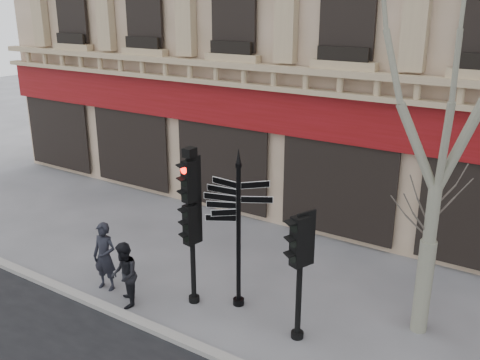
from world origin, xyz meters
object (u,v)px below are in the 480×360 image
object	(u,v)px
traffic_signal_secondary	(300,255)
pedestrian_b	(124,275)
fingerpost	(239,203)
pedestrian_a	(105,256)
traffic_signal_main	(191,208)
plane_tree	(451,62)

from	to	relation	value
traffic_signal_secondary	pedestrian_b	world-z (taller)	traffic_signal_secondary
fingerpost	pedestrian_a	size ratio (longest dim) A/B	2.20
traffic_signal_secondary	pedestrian_b	bearing A→B (deg)	-142.72
traffic_signal_main	pedestrian_b	size ratio (longest dim) A/B	2.40
fingerpost	traffic_signal_secondary	xyz separation A→B (m)	(1.72, -0.38, -0.60)
traffic_signal_secondary	plane_tree	size ratio (longest dim) A/B	0.34
pedestrian_a	pedestrian_b	xyz separation A→B (m)	(0.94, -0.30, -0.08)
plane_tree	pedestrian_a	world-z (taller)	plane_tree
pedestrian_a	traffic_signal_secondary	bearing A→B (deg)	-0.75
fingerpost	plane_tree	xyz separation A→B (m)	(3.74, 1.29, 3.10)
fingerpost	traffic_signal_main	distance (m)	1.06
plane_tree	pedestrian_a	bearing A→B (deg)	-160.37
traffic_signal_main	traffic_signal_secondary	distance (m)	2.69
fingerpost	pedestrian_b	size ratio (longest dim) A/B	2.42
traffic_signal_secondary	pedestrian_b	size ratio (longest dim) A/B	1.77
fingerpost	pedestrian_a	world-z (taller)	fingerpost
traffic_signal_main	fingerpost	bearing A→B (deg)	35.45
traffic_signal_main	pedestrian_a	bearing A→B (deg)	-153.21
traffic_signal_secondary	pedestrian_a	size ratio (longest dim) A/B	1.61
fingerpost	pedestrian_b	world-z (taller)	fingerpost
traffic_signal_secondary	fingerpost	bearing A→B (deg)	-170.67
pedestrian_b	traffic_signal_main	bearing A→B (deg)	84.29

